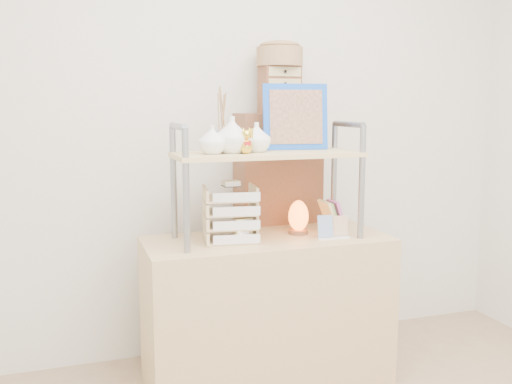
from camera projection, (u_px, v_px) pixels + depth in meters
room_shell at (350, 15)px, 1.90m from camera, size 3.42×3.41×2.61m
desk at (267, 311)px, 2.85m from camera, size 1.20×0.50×0.75m
cabinet at (277, 234)px, 3.21m from camera, size 0.45×0.25×1.35m
hutch at (259, 148)px, 2.72m from camera, size 0.90×0.34×0.75m
letter_tray at (231, 217)px, 2.72m from camera, size 0.27×0.26×0.29m
salt_lamp at (298, 217)px, 2.87m from camera, size 0.11×0.11×0.17m
desk_clock at (243, 231)px, 2.67m from camera, size 0.09×0.05×0.12m
postcard_stand at (333, 232)px, 2.78m from camera, size 0.17×0.06×0.12m
drawer_chest at (280, 90)px, 3.07m from camera, size 0.20×0.16×0.25m
woven_basket at (280, 57)px, 3.04m from camera, size 0.25×0.25×0.10m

